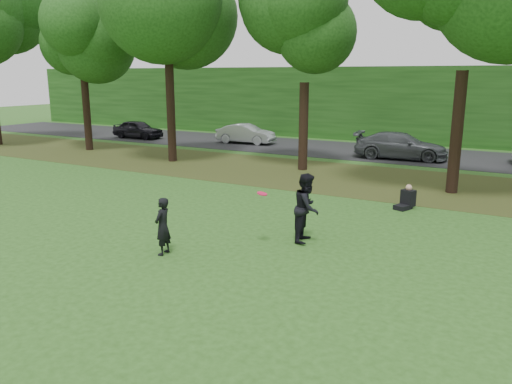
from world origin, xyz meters
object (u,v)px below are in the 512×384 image
player_right (307,208)px  seated_person (407,200)px  frisbee (262,194)px  player_left (163,226)px

player_right → seated_person: bearing=-27.0°
frisbee → seated_person: size_ratio=0.39×
player_right → seated_person: 5.12m
player_left → seated_person: size_ratio=1.79×
player_right → frisbee: (-0.87, -0.96, 0.49)m
player_left → frisbee: frisbee is taller
seated_person → player_right: bearing=-86.7°
player_left → frisbee: bearing=125.8°
seated_person → frisbee: bearing=-91.3°
player_left → player_right: size_ratio=0.78×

